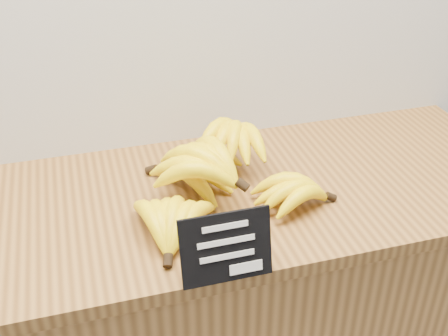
% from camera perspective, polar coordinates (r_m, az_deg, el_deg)
% --- Properties ---
extents(counter_top, '(1.42, 0.54, 0.03)m').
position_cam_1_polar(counter_top, '(1.22, -0.65, -3.01)').
color(counter_top, brown).
rests_on(counter_top, counter).
extents(chalkboard_sign, '(0.16, 0.04, 0.13)m').
position_cam_1_polar(chalkboard_sign, '(0.96, 0.23, -8.11)').
color(chalkboard_sign, black).
rests_on(chalkboard_sign, counter_top).
extents(banana_pile, '(0.48, 0.39, 0.13)m').
position_cam_1_polar(banana_pile, '(1.17, -1.20, -0.76)').
color(banana_pile, yellow).
rests_on(banana_pile, counter_top).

